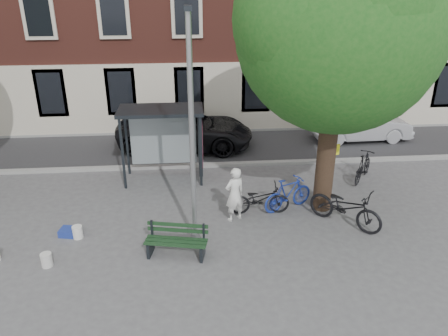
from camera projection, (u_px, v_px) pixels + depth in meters
ground at (195, 240)px, 12.09m from camera, size 90.00×90.00×0.00m
road at (191, 148)px, 18.46m from camera, size 40.00×4.00×0.01m
curb_near at (192, 166)px, 16.62m from camera, size 40.00×0.25×0.12m
curb_far at (191, 131)px, 20.26m from camera, size 40.00×0.25×0.12m
lamppost at (192, 146)px, 10.96m from camera, size 0.28×0.35×6.11m
tree_right at (342, 21)px, 11.37m from camera, size 5.76×5.60×8.20m
bus_shelter at (173, 127)px, 15.00m from camera, size 2.85×1.45×2.62m
painter at (235, 194)px, 12.75m from camera, size 0.73×0.63×1.69m
bench at (177, 242)px, 11.30m from camera, size 1.68×0.83×0.83m
bike_a at (260, 199)px, 13.25m from camera, size 1.83×0.66×0.96m
bike_b at (288, 194)px, 13.47m from camera, size 1.80×1.20×1.06m
bike_c at (345, 207)px, 12.58m from camera, size 2.14×2.13×1.18m
bike_d at (363, 166)px, 15.40m from camera, size 1.43×1.67×1.04m
car_dark at (186, 129)px, 18.28m from camera, size 5.84×3.19×1.55m
car_silver at (361, 125)px, 19.10m from camera, size 4.36×1.68×1.42m
blue_crate at (70, 232)px, 12.26m from camera, size 0.62×0.50×0.20m
bucket_a at (78, 232)px, 12.11m from camera, size 0.35×0.35×0.36m
bucket_c at (47, 260)px, 10.93m from camera, size 0.29×0.29×0.36m
notice_sign at (335, 159)px, 14.45m from camera, size 0.28×0.10×1.64m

